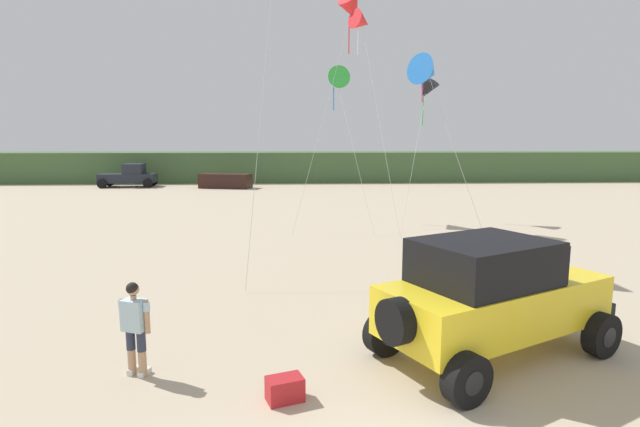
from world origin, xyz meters
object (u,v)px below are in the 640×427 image
jeep (492,295)px  distant_pickup (130,176)px  person_watching (135,324)px  kite_orange_streamer (337,80)px  distant_sedan (226,181)px  cooler_box (285,389)px  kite_yellow_diamond (426,90)px  kite_purple_stunt (352,10)px  kite_blue_swept (361,22)px  kite_green_box (427,72)px

jeep → distant_pickup: size_ratio=1.06×
person_watching → kite_orange_streamer: bearing=74.2°
jeep → distant_pickup: (-17.92, 34.07, -0.26)m
distant_sedan → cooler_box: bearing=-67.3°
distant_pickup → kite_yellow_diamond: size_ratio=0.66×
person_watching → kite_purple_stunt: size_ratio=0.15×
jeep → distant_sedan: (-9.55, 32.66, -0.60)m
kite_orange_streamer → kite_purple_stunt: kite_purple_stunt is taller
kite_blue_swept → kite_orange_streamer: 3.18m
distant_sedan → kite_blue_swept: 21.83m
distant_sedan → kite_green_box: kite_green_box is taller
person_watching → kite_yellow_diamond: size_ratio=0.23×
distant_sedan → kite_blue_swept: size_ratio=0.42×
kite_blue_swept → kite_purple_stunt: bearing=113.8°
kite_green_box → kite_purple_stunt: 9.50m
cooler_box → kite_purple_stunt: bearing=61.1°
jeep → cooler_box: bearing=-159.8°
person_watching → kite_green_box: (6.90, 7.51, 5.20)m
kite_blue_swept → kite_orange_streamer: size_ratio=1.32×
kite_green_box → kite_purple_stunt: (-1.43, 8.52, 3.96)m
cooler_box → kite_blue_swept: (3.25, 16.21, 9.19)m
kite_blue_swept → kite_green_box: bearing=-82.0°
distant_pickup → kite_yellow_diamond: 27.96m
distant_sedan → jeep: bearing=-60.6°
kite_yellow_diamond → kite_orange_streamer: size_ratio=0.94×
jeep → kite_orange_streamer: (-1.55, 16.68, 5.81)m
kite_blue_swept → cooler_box: bearing=-101.3°
person_watching → kite_green_box: bearing=47.4°
person_watching → kite_blue_swept: bearing=69.1°
distant_sedan → kite_blue_swept: (8.98, -17.85, 8.78)m
cooler_box → kite_orange_streamer: size_ratio=0.07×
person_watching → kite_blue_swept: (5.81, 15.25, 8.45)m
distant_pickup → kite_purple_stunt: (17.00, -18.49, 9.16)m
cooler_box → jeep: bearing=1.0°
person_watching → cooler_box: (2.57, -0.96, -0.75)m
kite_yellow_diamond → kite_orange_streamer: (-4.49, 0.38, 0.50)m
distant_pickup → kite_yellow_diamond: bearing=-40.4°
distant_sedan → kite_orange_streamer: kite_orange_streamer is taller
distant_sedan → kite_yellow_diamond: kite_yellow_diamond is taller
jeep → person_watching: 6.41m
distant_sedan → kite_yellow_diamond: size_ratio=0.58×
cooler_box → distant_pickup: 38.19m
kite_purple_stunt → person_watching: bearing=-108.8°
cooler_box → distant_pickup: size_ratio=0.12×
jeep → cooler_box: jeep is taller
jeep → kite_green_box: 8.63m
kite_green_box → kite_orange_streamer: bearing=102.1°
jeep → distant_pickup: jeep is taller
kite_green_box → kite_orange_streamer: kite_orange_streamer is taller
cooler_box → kite_yellow_diamond: size_ratio=0.08×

